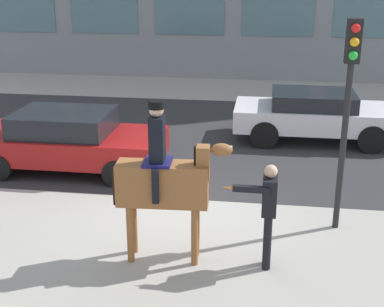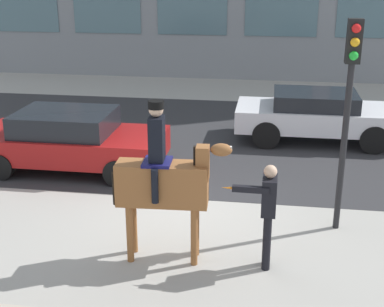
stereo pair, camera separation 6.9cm
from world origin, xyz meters
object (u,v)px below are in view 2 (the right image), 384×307
Objects in this scene: street_car_far_lane at (317,114)px; traffic_light at (349,93)px; pedestrian_bystander at (268,208)px; mounted_horse_lead at (164,180)px; street_car_near_lane at (70,139)px.

traffic_light reaches higher than street_car_far_lane.
pedestrian_bystander is at bearing -129.25° from traffic_light.
mounted_horse_lead is at bearing -112.91° from street_car_far_lane.
mounted_horse_lead is 1.53× the size of pedestrian_bystander.
traffic_light is at bearing 24.69° from mounted_horse_lead.
pedestrian_bystander is at bearing -100.28° from street_car_far_lane.
street_car_far_lane is at bearing 27.48° from street_car_near_lane.
street_car_far_lane is at bearing 90.36° from traffic_light.
traffic_light is (1.25, 1.53, 1.50)m from pedestrian_bystander.
traffic_light is (5.85, -2.18, 1.79)m from street_car_near_lane.
street_car_near_lane is 6.49m from traffic_light.
street_car_far_lane is 1.17× the size of traffic_light.
traffic_light reaches higher than pedestrian_bystander.
street_car_far_lane is (2.83, 6.70, -0.63)m from mounted_horse_lead.
traffic_light is (0.03, -5.20, 1.77)m from street_car_far_lane.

